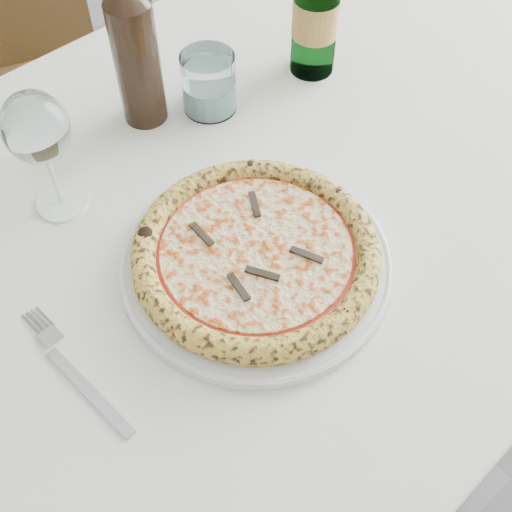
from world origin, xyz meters
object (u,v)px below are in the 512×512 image
at_px(tumbler, 209,86).
at_px(beer_bottle, 316,7).
at_px(dining_table, 210,258).
at_px(wine_bottle, 135,51).
at_px(plate, 256,262).
at_px(wine_glass, 37,131).
at_px(pizza, 256,253).

relative_size(tumbler, beer_bottle, 0.33).
bearing_deg(tumbler, dining_table, -128.70).
xyz_separation_m(tumbler, wine_bottle, (-0.08, 0.04, 0.07)).
relative_size(dining_table, wine_bottle, 5.94).
bearing_deg(tumbler, plate, -116.51).
height_order(tumbler, wine_bottle, wine_bottle).
height_order(wine_glass, beer_bottle, beer_bottle).
xyz_separation_m(plate, pizza, (-0.00, 0.00, 0.02)).
distance_m(pizza, wine_bottle, 0.32).
height_order(pizza, wine_glass, wine_glass).
xyz_separation_m(plate, beer_bottle, (0.31, 0.24, 0.10)).
bearing_deg(wine_bottle, wine_glass, -157.49).
bearing_deg(beer_bottle, tumbler, 171.32).
bearing_deg(wine_glass, pizza, -61.35).
xyz_separation_m(plate, tumbler, (0.13, 0.26, 0.03)).
height_order(plate, pizza, pizza).
xyz_separation_m(dining_table, wine_glass, (-0.13, 0.14, 0.21)).
height_order(dining_table, plate, plate).
distance_m(tumbler, beer_bottle, 0.19).
bearing_deg(dining_table, wine_glass, 133.56).
height_order(pizza, tumbler, tumbler).
bearing_deg(pizza, wine_glass, 118.65).
distance_m(plate, wine_bottle, 0.33).
height_order(dining_table, pizza, pizza).
distance_m(plate, tumbler, 0.30).
distance_m(dining_table, wine_bottle, 0.29).
bearing_deg(tumbler, pizza, -116.51).
xyz_separation_m(wine_glass, wine_bottle, (0.18, 0.07, -0.02)).
distance_m(plate, wine_glass, 0.29).
distance_m(pizza, tumbler, 0.30).
xyz_separation_m(dining_table, tumbler, (0.13, 0.16, 0.12)).
xyz_separation_m(wine_glass, beer_bottle, (0.44, 0.00, -0.02)).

